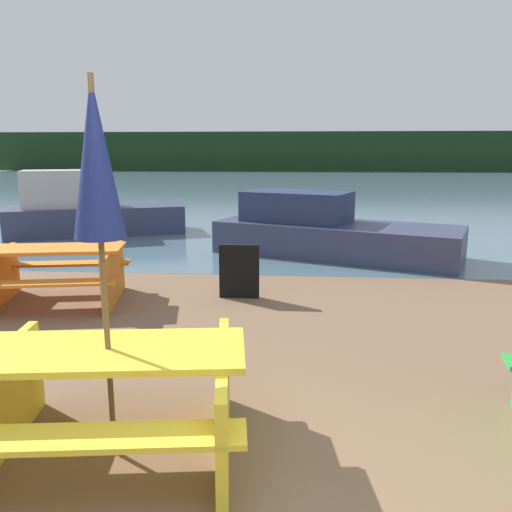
# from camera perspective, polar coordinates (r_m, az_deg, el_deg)

# --- Properties ---
(water) EXTENTS (60.00, 50.00, 0.00)m
(water) POSITION_cam_1_polar(r_m,az_deg,el_deg) (32.99, 4.27, 8.35)
(water) COLOR slate
(water) RESTS_ON ground_plane
(far_treeline) EXTENTS (80.00, 1.60, 4.00)m
(far_treeline) POSITION_cam_1_polar(r_m,az_deg,el_deg) (52.93, 4.38, 11.83)
(far_treeline) COLOR #193319
(far_treeline) RESTS_ON water
(picnic_table_yellow) EXTENTS (1.92, 1.59, 0.75)m
(picnic_table_yellow) POSITION_cam_1_polar(r_m,az_deg,el_deg) (3.53, -16.27, -14.47)
(picnic_table_yellow) COLOR yellow
(picnic_table_yellow) RESTS_ON ground_plane
(picnic_table_orange) EXTENTS (1.99, 1.67, 0.76)m
(picnic_table_orange) POSITION_cam_1_polar(r_m,az_deg,el_deg) (7.13, -21.96, -1.46)
(picnic_table_orange) COLOR orange
(picnic_table_orange) RESTS_ON ground_plane
(umbrella_navy) EXTENTS (0.32, 0.32, 2.44)m
(umbrella_navy) POSITION_cam_1_polar(r_m,az_deg,el_deg) (3.18, -17.83, 10.16)
(umbrella_navy) COLOR brown
(umbrella_navy) RESTS_ON ground_plane
(boat) EXTENTS (4.93, 3.29, 1.22)m
(boat) POSITION_cam_1_polar(r_m,az_deg,el_deg) (9.90, 8.16, 2.75)
(boat) COLOR #333856
(boat) RESTS_ON water
(boat_second) EXTENTS (4.36, 2.84, 1.56)m
(boat_second) POSITION_cam_1_polar(r_m,az_deg,el_deg) (12.93, -18.63, 4.88)
(boat_second) COLOR #333856
(boat_second) RESTS_ON water
(signboard) EXTENTS (0.55, 0.08, 0.75)m
(signboard) POSITION_cam_1_polar(r_m,az_deg,el_deg) (6.89, -1.93, -1.76)
(signboard) COLOR black
(signboard) RESTS_ON ground_plane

